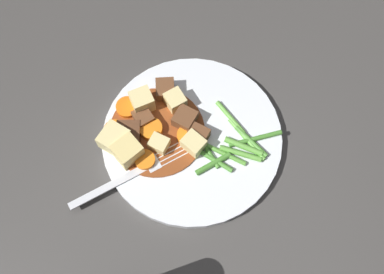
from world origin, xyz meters
TOP-DOWN VIEW (x-y plane):
  - ground_plane at (0.00, 0.00)m, footprint 3.00×3.00m
  - dinner_plate at (0.00, 0.00)m, footprint 0.25×0.25m
  - stew_sauce at (0.05, -0.01)m, footprint 0.13×0.13m
  - carrot_slice_0 at (0.07, 0.03)m, footprint 0.03×0.03m
  - carrot_slice_1 at (0.05, -0.02)m, footprint 0.03×0.03m
  - carrot_slice_2 at (0.08, -0.06)m, footprint 0.04×0.04m
  - carrot_slice_3 at (0.11, -0.02)m, footprint 0.03×0.03m
  - carrot_slice_4 at (0.01, 0.00)m, footprint 0.04×0.04m
  - potato_chunk_0 at (0.11, -0.01)m, footprint 0.05×0.05m
  - potato_chunk_1 at (-0.00, 0.01)m, footprint 0.04×0.04m
  - potato_chunk_2 at (0.09, 0.01)m, footprint 0.05×0.05m
  - potato_chunk_3 at (0.05, 0.01)m, footprint 0.03×0.03m
  - potato_chunk_4 at (0.02, -0.05)m, footprint 0.03×0.03m
  - potato_chunk_5 at (0.06, -0.06)m, footprint 0.04×0.03m
  - meat_chunk_0 at (-0.01, -0.00)m, footprint 0.03×0.03m
  - meat_chunk_1 at (0.06, -0.04)m, footprint 0.03×0.03m
  - meat_chunk_2 at (0.09, -0.01)m, footprint 0.04×0.04m
  - meat_chunk_3 at (0.01, -0.02)m, footprint 0.04×0.04m
  - meat_chunk_4 at (0.03, -0.07)m, footprint 0.03×0.03m
  - green_bean_0 at (-0.08, 0.02)m, footprint 0.04×0.05m
  - green_bean_1 at (-0.03, 0.04)m, footprint 0.05×0.04m
  - green_bean_2 at (-0.03, 0.03)m, footprint 0.07×0.05m
  - green_bean_3 at (-0.06, -0.02)m, footprint 0.04×0.06m
  - green_bean_4 at (-0.02, 0.03)m, footprint 0.03×0.05m
  - green_bean_5 at (-0.06, 0.04)m, footprint 0.06×0.03m
  - green_bean_6 at (-0.02, 0.04)m, footprint 0.05×0.03m
  - green_bean_7 at (-0.07, 0.02)m, footprint 0.04×0.07m
  - green_bean_8 at (-0.07, 0.03)m, footprint 0.05×0.04m
  - green_bean_9 at (-0.09, 0.02)m, footprint 0.08×0.02m
  - fork at (0.09, 0.04)m, footprint 0.17×0.08m

SIDE VIEW (x-z plane):
  - ground_plane at x=0.00m, z-range 0.00..0.00m
  - dinner_plate at x=0.00m, z-range 0.00..0.01m
  - stew_sauce at x=0.05m, z-range 0.01..0.02m
  - fork at x=0.09m, z-range 0.01..0.02m
  - green_bean_7 at x=-0.07m, z-range 0.01..0.02m
  - green_bean_2 at x=-0.03m, z-range 0.01..0.02m
  - green_bean_4 at x=-0.02m, z-range 0.01..0.02m
  - green_bean_3 at x=-0.06m, z-range 0.01..0.02m
  - green_bean_9 at x=-0.09m, z-range 0.01..0.02m
  - green_bean_1 at x=-0.03m, z-range 0.01..0.02m
  - green_bean_0 at x=-0.08m, z-range 0.01..0.02m
  - green_bean_5 at x=-0.06m, z-range 0.01..0.02m
  - green_bean_6 at x=-0.02m, z-range 0.01..0.02m
  - green_bean_8 at x=-0.07m, z-range 0.01..0.02m
  - carrot_slice_3 at x=0.11m, z-range 0.01..0.02m
  - carrot_slice_0 at x=0.07m, z-range 0.01..0.02m
  - carrot_slice_2 at x=0.08m, z-range 0.01..0.02m
  - carrot_slice_4 at x=0.01m, z-range 0.01..0.02m
  - carrot_slice_1 at x=0.05m, z-range 0.01..0.03m
  - meat_chunk_1 at x=0.06m, z-range 0.01..0.03m
  - potato_chunk_3 at x=0.05m, z-range 0.01..0.03m
  - meat_chunk_2 at x=0.09m, z-range 0.01..0.03m
  - meat_chunk_0 at x=-0.01m, z-range 0.01..0.03m
  - meat_chunk_4 at x=0.03m, z-range 0.01..0.03m
  - meat_chunk_3 at x=0.01m, z-range 0.01..0.04m
  - potato_chunk_1 at x=0.00m, z-range 0.01..0.04m
  - potato_chunk_4 at x=0.02m, z-range 0.01..0.04m
  - potato_chunk_0 at x=0.11m, z-range 0.01..0.04m
  - potato_chunk_2 at x=0.09m, z-range 0.01..0.04m
  - potato_chunk_5 at x=0.06m, z-range 0.01..0.05m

